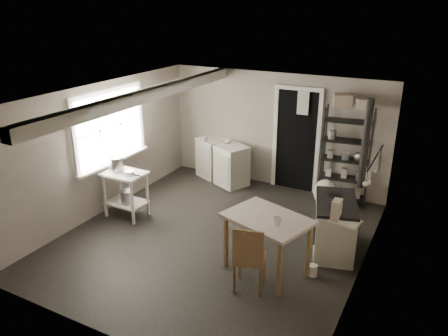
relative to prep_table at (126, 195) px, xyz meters
The scene contains 31 objects.
floor 1.80m from the prep_table, ahead, with size 5.00×5.00×0.00m, color black.
ceiling 2.59m from the prep_table, ahead, with size 5.00×5.00×0.00m, color silver.
wall_back 3.18m from the prep_table, 55.38° to the left, with size 4.50×0.02×2.30m, color #9E9487.
wall_front 3.11m from the prep_table, 54.44° to the right, with size 4.50×0.02×2.30m, color #9E9487.
wall_left 0.90m from the prep_table, behind, with size 0.02×5.00×2.30m, color #9E9487.
wall_right 4.08m from the prep_table, ahead, with size 0.02×5.00×2.30m, color #9E9487.
window 1.22m from the prep_table, 152.31° to the left, with size 0.12×1.76×1.28m, color white, non-canonical shape.
doorway 3.40m from the prep_table, 48.73° to the left, with size 0.96×0.10×2.08m, color white, non-canonical shape.
ceiling_beam 1.88m from the prep_table, ahead, with size 0.18×5.00×0.18m, color white, non-canonical shape.
wallpaper_panel 4.07m from the prep_table, ahead, with size 0.01×5.00×2.30m, color beige, non-canonical shape.
utensil_rail 4.16m from the prep_table, ahead, with size 0.06×1.20×0.44m, color #AAABAD, non-canonical shape.
prep_table is the anchor object (origin of this frame).
stockpot 0.56m from the prep_table, behind, with size 0.25×0.25×0.27m, color #AAABAD.
saucepan 0.48m from the prep_table, 18.00° to the right, with size 0.18×0.18×0.10m, color #AAABAD.
bucket 0.07m from the prep_table, 43.74° to the right, with size 0.22×0.22×0.24m, color #AAABAD.
base_cabinets 2.34m from the prep_table, 72.06° to the left, with size 1.28×0.55×0.84m, color beige, non-canonical shape.
mixing_bowl 2.41m from the prep_table, 70.13° to the left, with size 0.27×0.27×0.07m, color white.
counter_cup 2.22m from the prep_table, 80.23° to the left, with size 0.13×0.13×0.10m, color white.
shelf_rack 4.02m from the prep_table, 36.06° to the left, with size 0.86×0.34×1.82m, color black, non-canonical shape.
shelf_jar 3.89m from the prep_table, 38.88° to the left, with size 0.09×0.09×0.21m, color white.
storage_box_a 4.19m from the prep_table, 37.66° to the left, with size 0.31×0.27×0.21m, color beige.
storage_box_b 4.48m from the prep_table, 34.46° to the left, with size 0.28×0.26×0.18m, color beige.
stove 3.56m from the prep_table, ahead, with size 0.58×1.04×0.82m, color beige, non-canonical shape.
stovepipe 4.07m from the prep_table, 15.57° to the left, with size 0.11×0.11×1.37m, color black, non-canonical shape.
side_ledge 3.71m from the prep_table, ahead, with size 0.51×0.27×0.78m, color white, non-canonical shape.
oats_box 3.68m from the prep_table, ahead, with size 0.11×0.19×0.28m, color beige.
work_table 2.87m from the prep_table, ahead, with size 1.12×0.78×0.85m, color beige, non-canonical shape.
table_cup 3.10m from the prep_table, 10.69° to the right, with size 0.10×0.10×0.10m, color white.
chair 2.92m from the prep_table, 17.52° to the right, with size 0.39×0.41×0.95m, color brown, non-canonical shape.
flour_sack 3.61m from the prep_table, 34.27° to the left, with size 0.43×0.36×0.51m, color silver.
floor_crock 3.48m from the prep_table, ahead, with size 0.13×0.13×0.16m, color white.
Camera 1 is at (3.00, -5.39, 3.57)m, focal length 35.00 mm.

